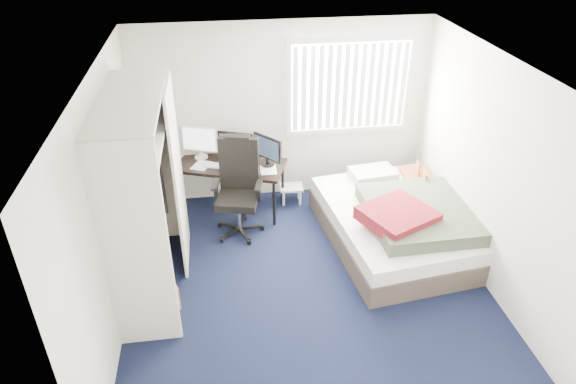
# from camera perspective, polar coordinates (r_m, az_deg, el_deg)

# --- Properties ---
(ground) EXTENTS (4.20, 4.20, 0.00)m
(ground) POSITION_cam_1_polar(r_m,az_deg,el_deg) (5.98, 2.25, -10.14)
(ground) COLOR black
(ground) RESTS_ON ground
(room_shell) EXTENTS (4.20, 4.20, 4.20)m
(room_shell) POSITION_cam_1_polar(r_m,az_deg,el_deg) (5.12, 2.58, 2.73)
(room_shell) COLOR silver
(room_shell) RESTS_ON ground
(window_assembly) EXTENTS (1.72, 0.09, 1.32)m
(window_assembly) POSITION_cam_1_polar(r_m,az_deg,el_deg) (7.10, 6.84, 11.55)
(window_assembly) COLOR white
(window_assembly) RESTS_ON ground
(closet) EXTENTS (0.64, 1.84, 2.22)m
(closet) POSITION_cam_1_polar(r_m,az_deg,el_deg) (5.41, -15.66, 1.28)
(closet) COLOR beige
(closet) RESTS_ON ground
(desk) EXTENTS (1.57, 1.11, 1.17)m
(desk) POSITION_cam_1_polar(r_m,az_deg,el_deg) (6.96, -6.31, 3.45)
(desk) COLOR black
(desk) RESTS_ON ground
(office_chair) EXTENTS (0.72, 0.72, 1.29)m
(office_chair) POSITION_cam_1_polar(r_m,az_deg,el_deg) (6.61, -5.49, -0.53)
(office_chair) COLOR black
(office_chair) RESTS_ON ground
(footstool) EXTENTS (0.34, 0.28, 0.26)m
(footstool) POSITION_cam_1_polar(r_m,az_deg,el_deg) (7.31, 0.38, 0.24)
(footstool) COLOR white
(footstool) RESTS_ON ground
(nightstand) EXTENTS (0.43, 0.80, 0.71)m
(nightstand) POSITION_cam_1_polar(r_m,az_deg,el_deg) (7.17, 14.36, 1.02)
(nightstand) COLOR brown
(nightstand) RESTS_ON ground
(bed) EXTENTS (1.88, 2.36, 0.71)m
(bed) POSITION_cam_1_polar(r_m,az_deg,el_deg) (6.59, 12.24, -3.33)
(bed) COLOR #463B32
(bed) RESTS_ON ground
(pine_box) EXTENTS (0.45, 0.39, 0.28)m
(pine_box) POSITION_cam_1_polar(r_m,az_deg,el_deg) (5.77, -14.13, -11.24)
(pine_box) COLOR tan
(pine_box) RESTS_ON ground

